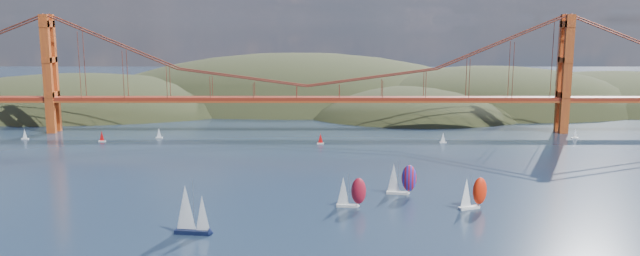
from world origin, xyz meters
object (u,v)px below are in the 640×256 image
object	(u,v)px
racer_0	(351,191)
racer_1	(473,192)
sloop_navy	(191,210)
racer_rwb	(401,178)

from	to	relation	value
racer_0	racer_1	distance (m)	34.27
racer_0	racer_1	bearing A→B (deg)	3.82
sloop_navy	racer_0	distance (m)	46.49
racer_0	racer_1	xyz separation A→B (m)	(34.24, -1.44, 0.15)
sloop_navy	racer_1	bearing A→B (deg)	23.71
sloop_navy	racer_rwb	size ratio (longest dim) A/B	1.33
racer_1	racer_rwb	size ratio (longest dim) A/B	0.96
racer_0	racer_1	size ratio (longest dim) A/B	0.97
sloop_navy	racer_rwb	distance (m)	66.94
racer_0	racer_1	world-z (taller)	racer_1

